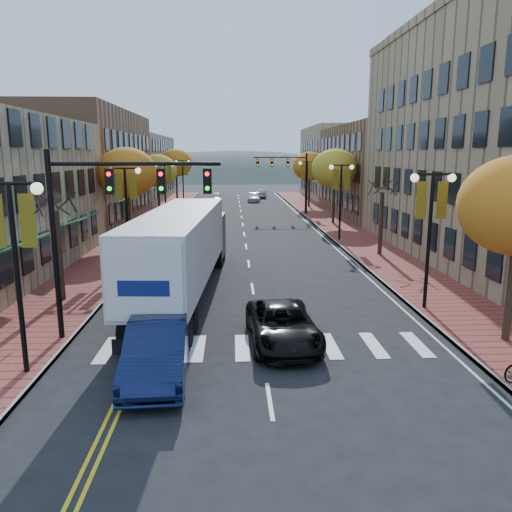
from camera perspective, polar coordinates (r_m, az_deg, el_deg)
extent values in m
plane|color=black|center=(16.44, 1.05, -12.99)|extent=(200.00, 200.00, 0.00)
cube|color=brown|center=(48.56, -12.19, 3.30)|extent=(4.00, 85.00, 0.15)
cube|color=brown|center=(48.93, 9.13, 3.48)|extent=(4.00, 85.00, 0.15)
cube|color=brown|center=(53.39, -20.44, 9.42)|extent=(12.00, 24.00, 11.00)
cube|color=#9E8966|center=(77.62, -14.82, 9.65)|extent=(12.00, 26.00, 9.50)
cube|color=brown|center=(60.20, 16.42, 9.35)|extent=(15.00, 24.00, 10.00)
cube|color=#9E8966|center=(81.30, 11.36, 10.40)|extent=(15.00, 20.00, 11.00)
cylinder|color=#382619|center=(24.70, -21.55, 0.06)|extent=(0.28, 0.28, 4.20)
cylinder|color=#382619|center=(39.96, -14.30, 5.12)|extent=(0.28, 0.28, 4.90)
ellipsoid|color=orange|center=(39.76, -14.51, 9.22)|extent=(4.48, 4.48, 3.81)
cylinder|color=#382619|center=(55.67, -11.04, 6.81)|extent=(0.28, 0.28, 4.55)
ellipsoid|color=gold|center=(55.53, -11.15, 9.53)|extent=(4.16, 4.16, 3.54)
cylinder|color=#382619|center=(73.48, -9.05, 8.17)|extent=(0.28, 0.28, 5.04)
ellipsoid|color=orange|center=(73.37, -9.12, 10.47)|extent=(4.61, 4.61, 3.92)
cylinder|color=#382619|center=(20.14, 27.17, -2.38)|extent=(0.28, 0.28, 4.55)
cylinder|color=#382619|center=(34.71, 14.09, 3.63)|extent=(0.28, 0.28, 4.20)
cylinder|color=#382619|center=(50.11, 8.87, 6.58)|extent=(0.28, 0.28, 4.90)
ellipsoid|color=gold|center=(49.95, 8.97, 9.85)|extent=(4.48, 4.48, 3.81)
cylinder|color=#382619|center=(65.83, 6.09, 7.75)|extent=(0.28, 0.28, 4.76)
ellipsoid|color=orange|center=(65.70, 6.14, 10.16)|extent=(4.35, 4.35, 3.70)
cylinder|color=black|center=(16.72, -25.54, -2.84)|extent=(0.16, 0.16, 6.00)
cylinder|color=black|center=(16.30, -26.46, 7.44)|extent=(1.60, 0.10, 0.10)
sphere|color=#FFF2CC|center=(16.00, -23.77, 7.08)|extent=(0.36, 0.36, 0.36)
cube|color=gold|center=(16.22, -24.65, 3.67)|extent=(0.45, 0.03, 1.60)
cylinder|color=black|center=(31.83, -14.52, 4.28)|extent=(0.16, 0.16, 6.00)
cylinder|color=black|center=(31.61, -14.79, 9.68)|extent=(1.60, 0.10, 0.10)
sphere|color=#FFF2CC|center=(31.79, -16.21, 9.34)|extent=(0.36, 0.36, 0.36)
sphere|color=#FFF2CC|center=(31.46, -13.33, 9.47)|extent=(0.36, 0.36, 0.36)
cube|color=gold|center=(31.75, -15.49, 7.66)|extent=(0.45, 0.03, 1.60)
cube|color=gold|center=(31.57, -13.88, 7.72)|extent=(0.45, 0.03, 1.60)
cylinder|color=black|center=(49.50, -10.32, 6.94)|extent=(0.16, 0.16, 6.00)
cylinder|color=black|center=(49.36, -10.45, 10.41)|extent=(1.60, 0.10, 0.10)
sphere|color=#FFF2CC|center=(49.47, -11.38, 10.20)|extent=(0.36, 0.36, 0.36)
sphere|color=#FFF2CC|center=(49.26, -9.51, 10.26)|extent=(0.36, 0.36, 0.36)
cube|color=gold|center=(49.45, -10.93, 9.12)|extent=(0.45, 0.03, 1.60)
cube|color=gold|center=(49.33, -9.88, 9.15)|extent=(0.45, 0.03, 1.60)
cylinder|color=black|center=(67.34, -8.33, 8.18)|extent=(0.16, 0.16, 6.00)
cylinder|color=black|center=(67.24, -8.41, 10.73)|extent=(1.60, 0.10, 0.10)
sphere|color=#FFF2CC|center=(67.32, -9.09, 10.58)|extent=(0.36, 0.36, 0.36)
sphere|color=#FFF2CC|center=(67.17, -7.71, 10.62)|extent=(0.36, 0.36, 0.36)
cube|color=gold|center=(67.31, -8.76, 9.78)|extent=(0.45, 0.03, 1.60)
cube|color=gold|center=(67.22, -7.99, 9.80)|extent=(0.45, 0.03, 1.60)
cylinder|color=black|center=(22.90, 19.12, 1.29)|extent=(0.16, 0.16, 6.00)
cylinder|color=black|center=(22.60, 19.63, 8.79)|extent=(1.60, 0.10, 0.10)
sphere|color=#FFF2CC|center=(22.31, 17.68, 8.50)|extent=(0.36, 0.36, 0.36)
sphere|color=#FFF2CC|center=(22.91, 21.47, 8.32)|extent=(0.36, 0.36, 0.36)
cube|color=gold|center=(22.50, 18.37, 6.05)|extent=(0.45, 0.03, 1.60)
cube|color=gold|center=(22.84, 20.49, 5.98)|extent=(0.45, 0.03, 1.60)
cylinder|color=black|center=(40.02, 9.62, 5.91)|extent=(0.16, 0.16, 6.00)
cylinder|color=black|center=(39.85, 9.76, 10.20)|extent=(1.60, 0.10, 0.10)
sphere|color=#FFF2CC|center=(39.69, 8.61, 10.02)|extent=(0.36, 0.36, 0.36)
sphere|color=#FFF2CC|center=(40.03, 10.89, 9.95)|extent=(0.36, 0.36, 0.36)
cube|color=gold|center=(39.79, 9.07, 8.64)|extent=(0.45, 0.03, 1.60)
cube|color=gold|center=(39.98, 10.35, 8.61)|extent=(0.45, 0.03, 1.60)
cylinder|color=black|center=(57.68, 5.82, 7.69)|extent=(0.16, 0.16, 6.00)
cylinder|color=black|center=(57.56, 5.88, 10.67)|extent=(1.60, 0.10, 0.10)
sphere|color=#FFF2CC|center=(57.45, 5.08, 10.54)|extent=(0.36, 0.36, 0.36)
sphere|color=#FFF2CC|center=(57.68, 6.68, 10.51)|extent=(0.36, 0.36, 0.36)
cube|color=gold|center=(57.52, 5.41, 9.59)|extent=(0.45, 0.03, 1.60)
cube|color=gold|center=(57.65, 6.31, 9.57)|extent=(0.45, 0.03, 1.60)
cylinder|color=black|center=(19.32, -22.02, 0.78)|extent=(0.20, 0.20, 7.00)
cylinder|color=black|center=(18.24, -13.67, 10.20)|extent=(6.00, 0.14, 0.14)
cube|color=black|center=(18.45, -16.36, 8.21)|extent=(0.30, 0.25, 0.90)
sphere|color=#FF0C0C|center=(18.31, -16.50, 8.96)|extent=(0.16, 0.16, 0.16)
cube|color=black|center=(18.12, -10.76, 8.41)|extent=(0.30, 0.25, 0.90)
sphere|color=#FF0C0C|center=(17.97, -10.85, 9.18)|extent=(0.16, 0.16, 0.16)
cube|color=black|center=(17.97, -5.58, 8.53)|extent=(0.30, 0.25, 0.90)
sphere|color=#FF0C0C|center=(17.81, -5.62, 9.31)|extent=(0.16, 0.16, 0.16)
cylinder|color=black|center=(57.63, 5.73, 8.19)|extent=(0.20, 0.20, 7.00)
cylinder|color=black|center=(57.18, 2.76, 11.22)|extent=(6.00, 0.14, 0.14)
cube|color=black|center=(57.28, 3.67, 10.61)|extent=(0.30, 0.25, 0.90)
sphere|color=#FF0C0C|center=(57.13, 3.69, 10.85)|extent=(0.16, 0.16, 0.16)
cube|color=black|center=(57.11, 1.84, 10.62)|extent=(0.30, 0.25, 0.90)
sphere|color=#FF0C0C|center=(56.96, 1.85, 10.87)|extent=(0.16, 0.16, 0.16)
cube|color=black|center=(57.00, 0.19, 10.62)|extent=(0.30, 0.25, 0.90)
sphere|color=#FF0C0C|center=(56.86, 0.20, 10.87)|extent=(0.16, 0.16, 0.16)
cube|color=black|center=(23.66, -8.59, -3.08)|extent=(1.97, 13.88, 0.37)
cube|color=silver|center=(23.27, -8.73, 1.37)|extent=(3.67, 13.99, 2.98)
cube|color=black|center=(31.74, -6.11, 2.30)|extent=(2.87, 3.36, 2.66)
cylinder|color=black|center=(18.85, -14.75, -8.36)|extent=(0.44, 1.09, 1.06)
cylinder|color=black|center=(18.38, -7.95, -8.60)|extent=(0.44, 1.09, 1.06)
cylinder|color=black|center=(20.01, -13.76, -7.13)|extent=(0.44, 1.09, 1.06)
cylinder|color=black|center=(19.57, -7.37, -7.32)|extent=(0.44, 1.09, 1.06)
cylinder|color=black|center=(30.88, -8.41, -0.33)|extent=(0.44, 1.09, 1.06)
cylinder|color=black|center=(30.60, -4.27, -0.35)|extent=(0.44, 1.09, 1.06)
cylinder|color=black|center=(33.15, -7.75, 0.50)|extent=(0.44, 1.09, 1.06)
cylinder|color=black|center=(32.88, -3.90, 0.49)|extent=(0.44, 1.09, 1.06)
imported|color=#0D1537|center=(16.06, -11.23, -10.49)|extent=(2.10, 5.33, 1.73)
imported|color=black|center=(18.39, 3.06, -7.88)|extent=(2.65, 5.28, 1.43)
imported|color=silver|center=(71.71, -4.67, 6.67)|extent=(1.90, 4.51, 1.52)
imported|color=#B8B8C0|center=(73.50, -0.22, 6.72)|extent=(2.10, 4.46, 1.26)
imported|color=#A3A2A9|center=(80.02, 0.50, 7.13)|extent=(1.77, 4.07, 1.30)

